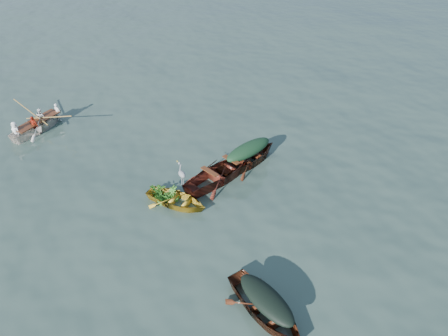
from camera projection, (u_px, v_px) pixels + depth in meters
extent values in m
plane|color=#384F46|center=(236.00, 196.00, 16.29)|extent=(140.00, 140.00, 0.00)
imported|color=gold|center=(177.00, 204.00, 15.90)|extent=(2.65, 3.18, 0.78)
imported|color=#4F2112|center=(265.00, 314.00, 12.01)|extent=(1.63, 3.83, 0.94)
imported|color=#4E2112|center=(248.00, 165.00, 18.01)|extent=(4.49, 2.22, 1.00)
imported|color=maroon|center=(221.00, 180.00, 17.13)|extent=(4.92, 2.44, 1.12)
imported|color=white|center=(40.00, 130.00, 20.33)|extent=(4.23, 3.21, 0.99)
ellipsoid|color=black|center=(267.00, 299.00, 11.63)|extent=(0.89, 2.10, 0.40)
ellipsoid|color=#15341B|center=(248.00, 149.00, 17.57)|extent=(2.47, 1.22, 0.52)
imported|color=#23691B|center=(163.00, 185.00, 15.72)|extent=(1.07, 1.13, 0.60)
imported|color=silver|center=(35.00, 113.00, 19.83)|extent=(3.09, 2.46, 0.76)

